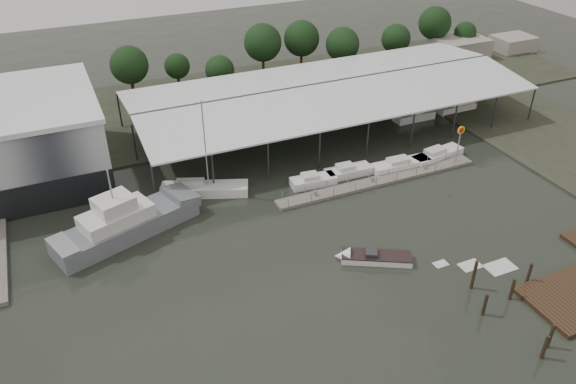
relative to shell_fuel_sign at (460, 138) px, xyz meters
name	(u,v)px	position (x,y,z in m)	size (l,w,h in m)	color
ground	(306,258)	(-27.00, -9.99, -3.93)	(200.00, 200.00, 0.00)	#242921
land_strip_far	(195,108)	(-27.00, 32.01, -3.83)	(140.00, 30.00, 0.30)	#373B2C
land_strip_east	(555,139)	(18.00, 0.01, -3.83)	(20.00, 60.00, 0.30)	#373B2C
covered_boat_shed	(329,86)	(-10.00, 18.01, 2.20)	(58.24, 24.00, 6.96)	white
floating_dock	(379,181)	(-12.00, 0.01, -3.72)	(28.00, 2.00, 1.40)	slate
shell_fuel_sign	(460,138)	(0.00, 0.00, 0.00)	(1.10, 0.18, 5.55)	gray
distant_commercial_buildings	(476,46)	(32.03, 34.70, -2.08)	(22.00, 8.00, 4.00)	gray
grey_trawler	(127,222)	(-43.09, 1.86, -2.35)	(17.19, 9.66, 8.84)	slate
white_sailboat	(203,189)	(-33.16, 6.53, -3.28)	(10.82, 6.27, 12.50)	white
speedboat_underway	(370,257)	(-21.12, -13.01, -3.53)	(17.29, 10.25, 2.00)	white
moored_cruiser_0	(313,181)	(-19.91, 2.94, -3.31)	(5.96, 2.69, 1.70)	white
moored_cruiser_1	(348,171)	(-14.74, 3.22, -3.31)	(6.23, 2.38, 1.70)	white
moored_cruiser_2	(400,165)	(-7.53, 1.91, -3.31)	(8.28, 2.44, 1.70)	white
moored_cruiser_3	(437,155)	(-1.49, 2.13, -3.31)	(8.23, 3.45, 1.70)	white
mooring_pilings	(513,304)	(-13.17, -24.83, -2.89)	(7.21, 9.70, 3.91)	#312418
horizon_tree_line	(309,43)	(-3.59, 38.18, 2.03)	(70.64, 11.20, 9.97)	black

